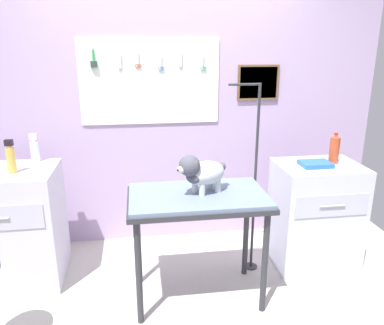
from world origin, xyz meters
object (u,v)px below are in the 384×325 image
Objects in this scene: dog at (201,172)px; cabinet_right at (314,214)px; grooming_table at (198,206)px; soda_bottle at (334,149)px; grooming_arm at (254,188)px; shampoo_bottle at (11,159)px; counter_left at (8,227)px.

dog reaches higher than cabinet_right.
cabinet_right is at bearing 17.64° from grooming_table.
dog is at bearing -162.62° from soda_bottle.
shampoo_bottle is at bearing 178.50° from grooming_arm.
grooming_table is at bearing -148.04° from grooming_arm.
grooming_arm is at bearing -177.58° from cabinet_right.
cabinet_right is 2.46m from shampoo_bottle.
grooming_arm reaches higher than soda_bottle.
dog is 0.42× the size of counter_left.
shampoo_bottle is (-2.38, 0.02, 0.59)m from cabinet_right.
shampoo_bottle is at bearing -29.22° from counter_left.
grooming_table is 1.53m from counter_left.
counter_left is at bearing 163.88° from dog.
soda_bottle reaches higher than cabinet_right.
shampoo_bottle is (-1.34, 0.36, 0.05)m from dog.
cabinet_right is 0.58m from soda_bottle.
grooming_table is 2.51× the size of dog.
grooming_arm is 6.12× the size of soda_bottle.
grooming_table is 0.25m from dog.
cabinet_right is at bearing -165.54° from soda_bottle.
grooming_table is 0.63× the size of grooming_arm.
shampoo_bottle is 2.52m from soda_bottle.
dog reaches higher than counter_left.
grooming_arm reaches higher than counter_left.
shampoo_bottle reaches higher than counter_left.
soda_bottle is (1.19, 0.37, 0.27)m from grooming_table.
grooming_arm is 0.63m from dog.
grooming_table is 3.87× the size of soda_bottle.
shampoo_bottle is (-1.32, 0.36, 0.30)m from grooming_table.
dog is 1.23m from soda_bottle.
shampoo_bottle is (-1.83, 0.05, 0.31)m from grooming_arm.
dog is 1.61m from counter_left.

